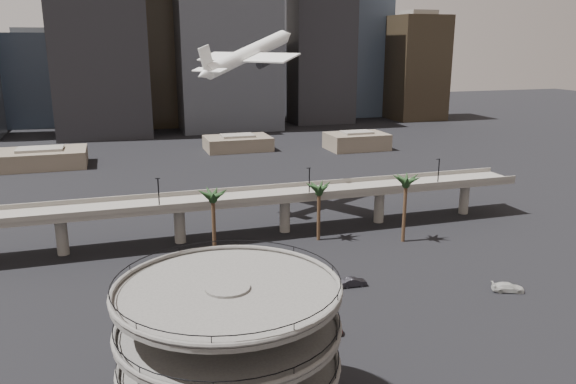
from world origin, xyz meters
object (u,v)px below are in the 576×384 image
object	(u,v)px
car_b	(353,282)
airborne_jet	(248,54)
car_c	(508,287)
car_a	(325,329)
overpass	(233,203)
parking_ramp	(229,346)

from	to	relation	value
car_b	airborne_jet	bearing A→B (deg)	9.72
car_b	car_c	bearing A→B (deg)	-109.06
car_a	car_b	distance (m)	16.67
car_b	car_c	world-z (taller)	car_c
overpass	car_a	distance (m)	43.77
parking_ramp	car_c	distance (m)	54.12
car_a	car_c	size ratio (longest dim) A/B	0.95
car_a	parking_ramp	bearing A→B (deg)	153.71
airborne_jet	car_b	xyz separation A→B (m)	(5.56, -48.36, -35.60)
car_b	car_a	bearing A→B (deg)	145.87
parking_ramp	car_c	bearing A→B (deg)	21.70
overpass	car_b	bearing A→B (deg)	-65.53
overpass	car_c	bearing A→B (deg)	-47.04
overpass	parking_ramp	bearing A→B (deg)	-102.43
airborne_jet	car_c	xyz separation A→B (m)	(28.53, -57.74, -35.60)
parking_ramp	car_b	distance (m)	40.47
overpass	car_a	world-z (taller)	overpass
overpass	car_a	xyz separation A→B (m)	(3.50, -43.14, -6.53)
airborne_jet	car_a	bearing A→B (deg)	-126.13
car_a	car_b	world-z (taller)	car_a
parking_ramp	car_a	world-z (taller)	parking_ramp
airborne_jet	car_a	world-z (taller)	airborne_jet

